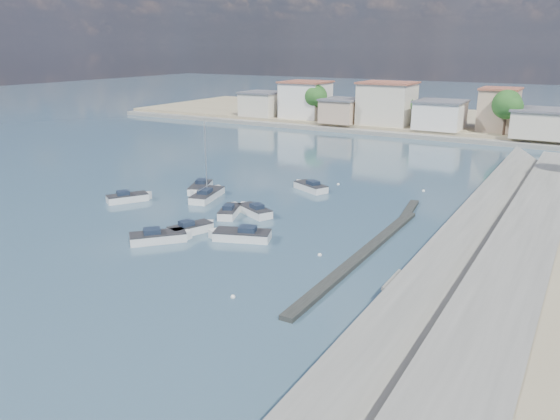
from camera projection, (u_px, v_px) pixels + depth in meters
name	position (u px, v px, depth m)	size (l,w,h in m)	color
ground	(398.00, 175.00, 73.46)	(400.00, 400.00, 0.00)	#2E445D
seawall_walkway	(518.00, 261.00, 41.97)	(5.00, 90.00, 1.80)	slate
breakwater	(373.00, 244.00, 47.50)	(2.00, 31.02, 0.35)	black
far_shore_land	(477.00, 124.00, 116.27)	(160.00, 40.00, 1.40)	gray
far_shore_quay	(453.00, 139.00, 98.99)	(160.00, 2.50, 0.80)	slate
far_town	(524.00, 114.00, 97.41)	(113.01, 12.80, 8.35)	beige
shore_trees	(503.00, 111.00, 90.89)	(74.56, 38.32, 7.92)	#38281E
motorboat_a	(230.00, 212.00, 56.09)	(2.95, 4.52, 1.48)	white
motorboat_b	(193.00, 229.00, 50.85)	(2.99, 4.59, 1.48)	white
motorboat_c	(254.00, 211.00, 56.34)	(4.77, 3.41, 1.48)	white
motorboat_d	(239.00, 235.00, 49.05)	(5.70, 3.71, 1.48)	white
motorboat_e	(130.00, 198.00, 61.05)	(3.85, 4.68, 1.48)	white
motorboat_f	(309.00, 187.00, 65.82)	(5.05, 3.70, 1.48)	white
motorboat_g	(200.00, 188.00, 65.20)	(3.80, 5.52, 1.48)	white
motorboat_h	(161.00, 237.00, 48.59)	(4.72, 4.91, 1.48)	white
sailboat	(208.00, 195.00, 62.28)	(3.34, 6.53, 9.00)	white
mooring_buoys	(366.00, 234.00, 50.55)	(18.08, 35.38, 0.34)	white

